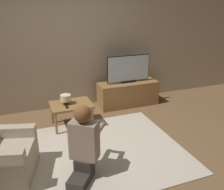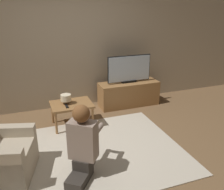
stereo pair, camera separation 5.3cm
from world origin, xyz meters
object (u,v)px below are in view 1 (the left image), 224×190
(person_kneeling, at_px, (84,141))
(table_lamp, at_px, (66,98))
(tv, at_px, (128,69))
(coffee_table, at_px, (71,106))

(person_kneeling, xyz_separation_m, table_lamp, (0.06, 1.43, 0.02))
(tv, xyz_separation_m, coffee_table, (-1.33, -0.53, -0.42))
(coffee_table, bearing_deg, tv, 21.95)
(person_kneeling, bearing_deg, tv, -89.95)
(tv, distance_m, coffee_table, 1.49)
(tv, relative_size, person_kneeling, 0.96)
(coffee_table, xyz_separation_m, table_lamp, (-0.09, 0.02, 0.15))
(person_kneeling, bearing_deg, coffee_table, -58.67)
(tv, distance_m, table_lamp, 1.53)
(coffee_table, distance_m, table_lamp, 0.18)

